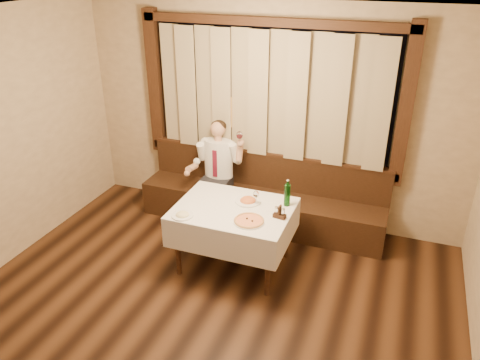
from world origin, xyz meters
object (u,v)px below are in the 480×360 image
at_px(pasta_red, 248,199).
at_px(cruet_caddy, 280,214).
at_px(pizza, 249,221).
at_px(green_bottle, 287,195).
at_px(seated_man, 217,164).
at_px(banquette, 262,201).
at_px(pasta_cream, 182,213).
at_px(dining_table, 234,216).

relative_size(pasta_red, cruet_caddy, 2.03).
height_order(pizza, green_bottle, green_bottle).
height_order(green_bottle, cruet_caddy, green_bottle).
bearing_deg(seated_man, banquette, 8.42).
bearing_deg(pasta_red, pizza, -69.03).
distance_m(green_bottle, seated_man, 1.32).
relative_size(pasta_red, pasta_cream, 1.24).
xyz_separation_m(banquette, seated_man, (-0.60, -0.09, 0.48)).
bearing_deg(green_bottle, dining_table, -154.36).
height_order(pasta_red, green_bottle, green_bottle).
bearing_deg(cruet_caddy, banquette, 125.67).
distance_m(pasta_red, green_bottle, 0.44).
xyz_separation_m(pasta_red, green_bottle, (0.43, 0.08, 0.09)).
distance_m(pasta_cream, seated_man, 1.30).
distance_m(pasta_red, cruet_caddy, 0.47).
height_order(dining_table, cruet_caddy, cruet_caddy).
bearing_deg(pizza, banquette, 101.69).
bearing_deg(banquette, dining_table, -90.00).
distance_m(banquette, green_bottle, 1.10).
height_order(pasta_cream, cruet_caddy, cruet_caddy).
distance_m(green_bottle, cruet_caddy, 0.30).
bearing_deg(banquette, seated_man, -171.58).
bearing_deg(pasta_cream, dining_table, 39.17).
bearing_deg(pasta_cream, seated_man, 96.81).
relative_size(dining_table, pasta_red, 4.40).
xyz_separation_m(pizza, pasta_cream, (-0.70, -0.13, 0.02)).
xyz_separation_m(dining_table, seated_man, (-0.60, 0.94, 0.14)).
bearing_deg(pasta_red, dining_table, -120.81).
relative_size(green_bottle, cruet_caddy, 2.18).
relative_size(pasta_red, seated_man, 0.21).
relative_size(dining_table, cruet_caddy, 8.92).
distance_m(pizza, green_bottle, 0.57).
bearing_deg(dining_table, cruet_caddy, -3.74).
height_order(pasta_red, pasta_cream, pasta_red).
bearing_deg(banquette, cruet_caddy, -63.39).
bearing_deg(pasta_cream, pasta_red, 44.41).
relative_size(pizza, green_bottle, 1.06).
bearing_deg(dining_table, seated_man, 122.48).
height_order(banquette, pizza, banquette).
bearing_deg(pasta_cream, pizza, 10.58).
relative_size(banquette, dining_table, 2.52).
distance_m(pasta_cream, green_bottle, 1.15).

